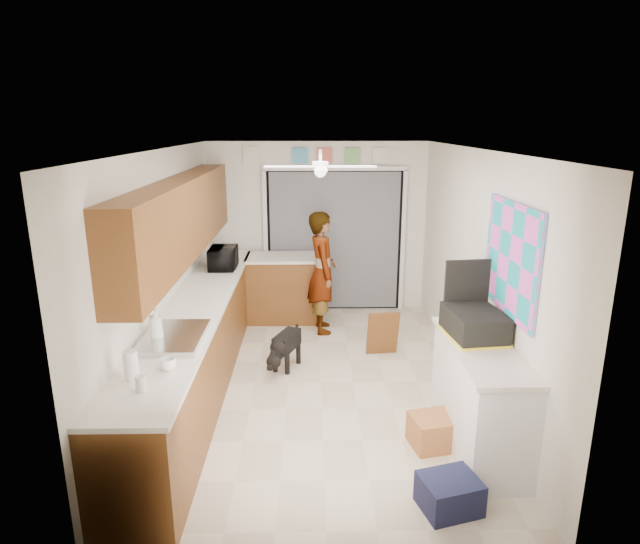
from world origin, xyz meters
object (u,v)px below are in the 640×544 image
object	(u,v)px
paper_towel_roll	(131,365)
cardboard_box	(437,431)
dog	(287,348)
navy_crate	(449,494)
man	(322,272)
suitcase	(474,324)
microwave	(223,258)
cup	(168,364)
soap_bottle	(156,325)

from	to	relation	value
paper_towel_roll	cardboard_box	world-z (taller)	paper_towel_roll
cardboard_box	dog	xyz separation A→B (m)	(-1.38, 1.58, 0.10)
navy_crate	man	bearing A→B (deg)	103.56
suitcase	dog	xyz separation A→B (m)	(-1.70, 1.37, -0.82)
navy_crate	man	world-z (taller)	man
paper_towel_roll	suitcase	xyz separation A→B (m)	(2.73, 0.77, 0.01)
microwave	suitcase	distance (m)	3.46
microwave	cup	bearing A→B (deg)	-179.84
dog	navy_crate	bearing A→B (deg)	-38.44
microwave	paper_towel_roll	bearing A→B (deg)	175.98
cardboard_box	navy_crate	size ratio (longest dim) A/B	1.09
soap_bottle	man	size ratio (longest dim) A/B	0.18
soap_bottle	cup	world-z (taller)	soap_bottle
microwave	cardboard_box	xyz separation A→B (m)	(2.23, -2.55, -0.94)
navy_crate	cardboard_box	bearing A→B (deg)	83.54
microwave	man	distance (m)	1.32
microwave	navy_crate	xyz separation A→B (m)	(2.14, -3.36, -0.95)
cup	paper_towel_roll	world-z (taller)	paper_towel_roll
cardboard_box	man	world-z (taller)	man
dog	soap_bottle	bearing A→B (deg)	-103.04
suitcase	paper_towel_roll	bearing A→B (deg)	-171.21
soap_bottle	cup	distance (m)	0.62
cardboard_box	man	size ratio (longest dim) A/B	0.27
soap_bottle	navy_crate	bearing A→B (deg)	-22.58
cardboard_box	paper_towel_roll	bearing A→B (deg)	-166.99
microwave	cup	world-z (taller)	microwave
soap_bottle	man	xyz separation A→B (m)	(1.48, 2.58, -0.27)
man	cup	bearing A→B (deg)	152.24
microwave	navy_crate	bearing A→B (deg)	-148.20
microwave	suitcase	bearing A→B (deg)	-133.21
cup	paper_towel_roll	size ratio (longest dim) A/B	0.54
microwave	navy_crate	size ratio (longest dim) A/B	1.19
suitcase	dog	world-z (taller)	suitcase
soap_bottle	suitcase	distance (m)	2.75
soap_bottle	cup	xyz separation A→B (m)	(0.24, -0.57, -0.10)
microwave	cardboard_box	bearing A→B (deg)	-139.52
suitcase	navy_crate	bearing A→B (deg)	-118.92
cup	microwave	bearing A→B (deg)	90.83
paper_towel_roll	suitcase	bearing A→B (deg)	15.71
microwave	cardboard_box	size ratio (longest dim) A/B	1.10
cardboard_box	navy_crate	xyz separation A→B (m)	(-0.09, -0.81, -0.01)
cup	dog	world-z (taller)	cup
microwave	man	xyz separation A→B (m)	(1.28, 0.20, -0.25)
microwave	dog	distance (m)	1.53
cup	navy_crate	size ratio (longest dim) A/B	0.30
man	dog	distance (m)	1.37
microwave	soap_bottle	world-z (taller)	soap_bottle
suitcase	dog	bearing A→B (deg)	134.22
paper_towel_roll	suitcase	world-z (taller)	suitcase
man	dog	world-z (taller)	man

